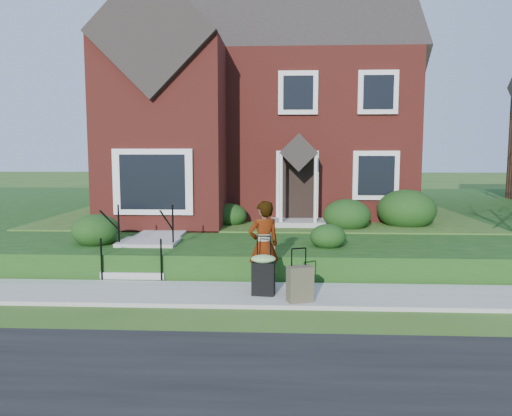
# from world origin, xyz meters

# --- Properties ---
(ground) EXTENTS (120.00, 120.00, 0.00)m
(ground) POSITION_xyz_m (0.00, 0.00, 0.00)
(ground) COLOR #2D5119
(ground) RESTS_ON ground
(sidewalk) EXTENTS (60.00, 1.60, 0.08)m
(sidewalk) POSITION_xyz_m (0.00, 0.00, 0.04)
(sidewalk) COLOR #9E9B93
(sidewalk) RESTS_ON ground
(terrace) EXTENTS (44.00, 20.00, 0.60)m
(terrace) POSITION_xyz_m (4.00, 10.90, 0.30)
(terrace) COLOR #143D10
(terrace) RESTS_ON ground
(walkway) EXTENTS (1.20, 6.00, 0.06)m
(walkway) POSITION_xyz_m (-2.50, 5.00, 0.63)
(walkway) COLOR #9E9B93
(walkway) RESTS_ON terrace
(main_house) EXTENTS (10.40, 10.20, 9.40)m
(main_house) POSITION_xyz_m (-0.21, 9.61, 5.26)
(main_house) COLOR maroon
(main_house) RESTS_ON terrace
(front_steps) EXTENTS (1.40, 2.02, 1.50)m
(front_steps) POSITION_xyz_m (-2.50, 1.84, 0.47)
(front_steps) COLOR #9E9B93
(front_steps) RESTS_ON ground
(foundation_shrubs) EXTENTS (10.04, 4.82, 1.23)m
(foundation_shrubs) POSITION_xyz_m (1.25, 4.93, 1.10)
(foundation_shrubs) COLOR black
(foundation_shrubs) RESTS_ON terrace
(woman) EXTENTS (0.77, 0.66, 1.78)m
(woman) POSITION_xyz_m (0.36, 0.26, 0.97)
(woman) COLOR #999999
(woman) RESTS_ON sidewalk
(suitcase_black) EXTENTS (0.52, 0.44, 1.15)m
(suitcase_black) POSITION_xyz_m (0.37, -0.15, 0.53)
(suitcase_black) COLOR black
(suitcase_black) RESTS_ON sidewalk
(suitcase_olive) EXTENTS (0.52, 0.39, 0.99)m
(suitcase_olive) POSITION_xyz_m (1.06, -0.54, 0.41)
(suitcase_olive) COLOR #4D4833
(suitcase_olive) RESTS_ON sidewalk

